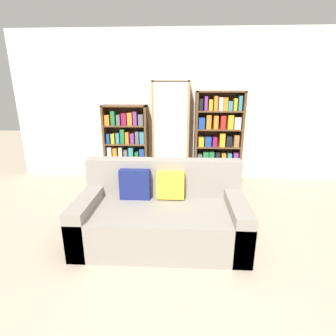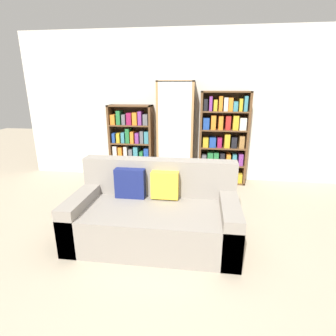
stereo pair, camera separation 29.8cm
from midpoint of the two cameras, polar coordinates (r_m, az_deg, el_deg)
name	(u,v)px [view 1 (the left image)]	position (r m, az deg, el deg)	size (l,w,h in m)	color
ground_plane	(177,266)	(2.81, -1.24, -20.60)	(16.00, 16.00, 0.00)	tan
wall_back	(181,107)	(4.99, 1.02, 13.05)	(6.26, 0.06, 2.70)	silver
couch	(161,215)	(3.09, -4.26, -10.25)	(1.87, 0.96, 0.88)	gray
bookshelf_left	(126,145)	(5.03, -10.73, 4.90)	(0.81, 0.32, 1.40)	brown
display_cabinet	(171,133)	(4.84, -1.13, 7.64)	(0.65, 0.36, 1.82)	#AD7F4C
bookshelf_right	(218,139)	(4.89, 9.11, 6.29)	(0.85, 0.32, 1.65)	brown
wine_bottle	(194,192)	(4.12, 3.72, -5.37)	(0.09, 0.09, 0.33)	#192333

